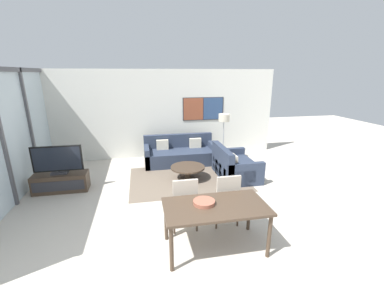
{
  "coord_description": "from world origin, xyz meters",
  "views": [
    {
      "loc": [
        -0.61,
        -2.79,
        2.67
      ],
      "look_at": [
        0.47,
        2.59,
        0.95
      ],
      "focal_mm": 24.0,
      "sensor_mm": 36.0,
      "label": 1
    }
  ],
  "objects_px": {
    "sofa_main": "(180,154)",
    "tv_console": "(61,182)",
    "dining_table": "(216,210)",
    "floor_lamp": "(224,122)",
    "dining_chair_centre": "(226,198)",
    "coffee_table": "(188,170)",
    "dining_chair_left": "(184,202)",
    "fruit_bowl": "(204,202)",
    "television": "(58,160)",
    "sofa_side": "(233,167)"
  },
  "relations": [
    {
      "from": "sofa_main",
      "to": "tv_console",
      "type": "bearing_deg",
      "value": -154.75
    },
    {
      "from": "dining_table",
      "to": "floor_lamp",
      "type": "distance_m",
      "value": 4.3
    },
    {
      "from": "dining_table",
      "to": "dining_chair_centre",
      "type": "distance_m",
      "value": 0.73
    },
    {
      "from": "coffee_table",
      "to": "dining_chair_left",
      "type": "bearing_deg",
      "value": -101.95
    },
    {
      "from": "tv_console",
      "to": "dining_table",
      "type": "relative_size",
      "value": 0.77
    },
    {
      "from": "floor_lamp",
      "to": "coffee_table",
      "type": "bearing_deg",
      "value": -138.55
    },
    {
      "from": "tv_console",
      "to": "fruit_bowl",
      "type": "xyz_separation_m",
      "value": [
        2.8,
        -2.65,
        0.57
      ]
    },
    {
      "from": "dining_chair_left",
      "to": "dining_chair_centre",
      "type": "bearing_deg",
      "value": 0.48
    },
    {
      "from": "dining_chair_left",
      "to": "dining_chair_centre",
      "type": "height_order",
      "value": "same"
    },
    {
      "from": "dining_table",
      "to": "television",
      "type": "bearing_deg",
      "value": 137.4
    },
    {
      "from": "sofa_main",
      "to": "dining_chair_left",
      "type": "relative_size",
      "value": 2.17
    },
    {
      "from": "television",
      "to": "sofa_main",
      "type": "distance_m",
      "value": 3.42
    },
    {
      "from": "television",
      "to": "floor_lamp",
      "type": "distance_m",
      "value": 4.61
    },
    {
      "from": "dining_chair_centre",
      "to": "floor_lamp",
      "type": "height_order",
      "value": "floor_lamp"
    },
    {
      "from": "tv_console",
      "to": "sofa_side",
      "type": "xyz_separation_m",
      "value": [
        4.28,
        0.02,
        0.06
      ]
    },
    {
      "from": "television",
      "to": "sofa_side",
      "type": "relative_size",
      "value": 0.76
    },
    {
      "from": "dining_table",
      "to": "floor_lamp",
      "type": "bearing_deg",
      "value": 70.35
    },
    {
      "from": "sofa_main",
      "to": "floor_lamp",
      "type": "height_order",
      "value": "floor_lamp"
    },
    {
      "from": "tv_console",
      "to": "dining_chair_left",
      "type": "height_order",
      "value": "dining_chair_left"
    },
    {
      "from": "television",
      "to": "coffee_table",
      "type": "bearing_deg",
      "value": 1.84
    },
    {
      "from": "sofa_side",
      "to": "floor_lamp",
      "type": "relative_size",
      "value": 0.95
    },
    {
      "from": "sofa_side",
      "to": "floor_lamp",
      "type": "distance_m",
      "value": 1.61
    },
    {
      "from": "television",
      "to": "dining_chair_left",
      "type": "relative_size",
      "value": 1.1
    },
    {
      "from": "floor_lamp",
      "to": "sofa_side",
      "type": "bearing_deg",
      "value": -95.29
    },
    {
      "from": "television",
      "to": "dining_table",
      "type": "bearing_deg",
      "value": -42.6
    },
    {
      "from": "sofa_side",
      "to": "dining_table",
      "type": "bearing_deg",
      "value": 154.42
    },
    {
      "from": "sofa_side",
      "to": "coffee_table",
      "type": "xyz_separation_m",
      "value": [
        -1.22,
        0.08,
        -0.01
      ]
    },
    {
      "from": "floor_lamp",
      "to": "tv_console",
      "type": "bearing_deg",
      "value": -163.73
    },
    {
      "from": "tv_console",
      "to": "dining_table",
      "type": "distance_m",
      "value": 4.06
    },
    {
      "from": "fruit_bowl",
      "to": "floor_lamp",
      "type": "height_order",
      "value": "floor_lamp"
    },
    {
      "from": "television",
      "to": "sofa_side",
      "type": "height_order",
      "value": "television"
    },
    {
      "from": "tv_console",
      "to": "sofa_side",
      "type": "height_order",
      "value": "sofa_side"
    },
    {
      "from": "sofa_side",
      "to": "dining_chair_left",
      "type": "distance_m",
      "value": 2.75
    },
    {
      "from": "coffee_table",
      "to": "tv_console",
      "type": "bearing_deg",
      "value": -178.15
    },
    {
      "from": "television",
      "to": "dining_chair_left",
      "type": "xyz_separation_m",
      "value": [
        2.59,
        -2.12,
        -0.23
      ]
    },
    {
      "from": "dining_table",
      "to": "floor_lamp",
      "type": "xyz_separation_m",
      "value": [
        1.43,
        4.01,
        0.59
      ]
    },
    {
      "from": "tv_console",
      "to": "dining_chair_centre",
      "type": "xyz_separation_m",
      "value": [
        3.35,
        -2.12,
        0.32
      ]
    },
    {
      "from": "television",
      "to": "coffee_table",
      "type": "xyz_separation_m",
      "value": [
        3.06,
        0.1,
        -0.5
      ]
    },
    {
      "from": "coffee_table",
      "to": "floor_lamp",
      "type": "xyz_separation_m",
      "value": [
        1.34,
        1.19,
        1.0
      ]
    },
    {
      "from": "dining_chair_centre",
      "to": "tv_console",
      "type": "bearing_deg",
      "value": 147.68
    },
    {
      "from": "coffee_table",
      "to": "dining_chair_centre",
      "type": "height_order",
      "value": "dining_chair_centre"
    },
    {
      "from": "tv_console",
      "to": "floor_lamp",
      "type": "bearing_deg",
      "value": 16.27
    },
    {
      "from": "television",
      "to": "dining_table",
      "type": "relative_size",
      "value": 0.69
    },
    {
      "from": "floor_lamp",
      "to": "dining_chair_centre",
      "type": "bearing_deg",
      "value": -107.2
    },
    {
      "from": "dining_table",
      "to": "fruit_bowl",
      "type": "height_order",
      "value": "fruit_bowl"
    },
    {
      "from": "sofa_main",
      "to": "dining_chair_centre",
      "type": "xyz_separation_m",
      "value": [
        0.29,
        -3.56,
        0.26
      ]
    },
    {
      "from": "tv_console",
      "to": "sofa_side",
      "type": "bearing_deg",
      "value": 0.27
    },
    {
      "from": "sofa_side",
      "to": "dining_chair_centre",
      "type": "height_order",
      "value": "dining_chair_centre"
    },
    {
      "from": "sofa_side",
      "to": "floor_lamp",
      "type": "height_order",
      "value": "floor_lamp"
    },
    {
      "from": "tv_console",
      "to": "coffee_table",
      "type": "xyz_separation_m",
      "value": [
        3.06,
        0.1,
        0.05
      ]
    }
  ]
}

